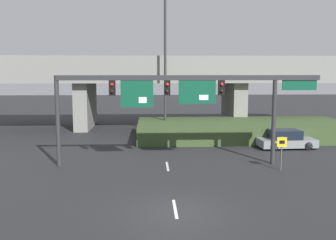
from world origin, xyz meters
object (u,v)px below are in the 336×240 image
object	(u,v)px
signal_gantry	(181,92)
speed_limit_sign	(282,148)
parked_sedan_near_right	(286,140)
highway_light_pole_near	(165,41)

from	to	relation	value
signal_gantry	speed_limit_sign	size ratio (longest dim) A/B	7.92
signal_gantry	parked_sedan_near_right	world-z (taller)	signal_gantry
signal_gantry	parked_sedan_near_right	distance (m)	10.74
parked_sedan_near_right	signal_gantry	bearing A→B (deg)	-153.32
signal_gantry	speed_limit_sign	world-z (taller)	signal_gantry
parked_sedan_near_right	highway_light_pole_near	bearing A→B (deg)	141.57
speed_limit_sign	highway_light_pole_near	world-z (taller)	highway_light_pole_near
highway_light_pole_near	speed_limit_sign	bearing A→B (deg)	-63.62
speed_limit_sign	highway_light_pole_near	size ratio (longest dim) A/B	0.13
speed_limit_sign	signal_gantry	bearing A→B (deg)	163.60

